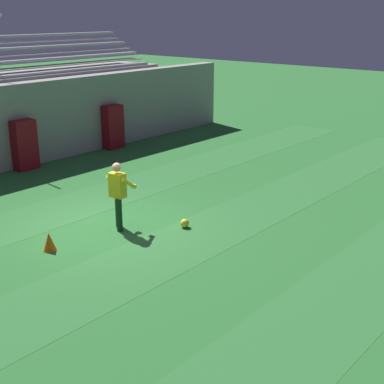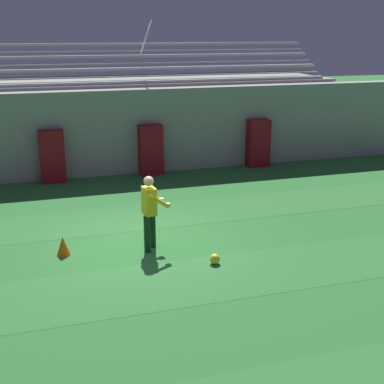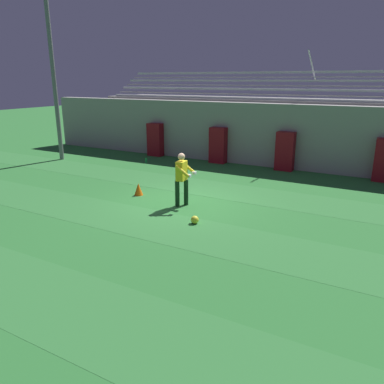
# 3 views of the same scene
# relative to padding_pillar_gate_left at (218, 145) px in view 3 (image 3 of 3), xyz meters

# --- Properties ---
(ground_plane) EXTENTS (80.00, 80.00, 0.00)m
(ground_plane) POSITION_rel_padding_pillar_gate_left_xyz_m (1.59, -5.95, -0.83)
(ground_plane) COLOR #2D7533
(turf_stripe_near) EXTENTS (28.00, 1.96, 0.01)m
(turf_stripe_near) POSITION_rel_padding_pillar_gate_left_xyz_m (1.59, -11.95, -0.83)
(turf_stripe_near) COLOR #337A38
(turf_stripe_near) RESTS_ON ground
(turf_stripe_mid) EXTENTS (28.00, 1.96, 0.01)m
(turf_stripe_mid) POSITION_rel_padding_pillar_gate_left_xyz_m (1.59, -8.03, -0.83)
(turf_stripe_mid) COLOR #337A38
(turf_stripe_mid) RESTS_ON ground
(turf_stripe_far) EXTENTS (28.00, 1.96, 0.01)m
(turf_stripe_far) POSITION_rel_padding_pillar_gate_left_xyz_m (1.59, -4.12, -0.83)
(turf_stripe_far) COLOR #337A38
(turf_stripe_far) RESTS_ON ground
(back_wall) EXTENTS (24.00, 0.60, 2.80)m
(back_wall) POSITION_rel_padding_pillar_gate_left_xyz_m (1.59, 0.55, 0.57)
(back_wall) COLOR #999691
(back_wall) RESTS_ON ground
(padding_pillar_gate_left) EXTENTS (0.77, 0.44, 1.67)m
(padding_pillar_gate_left) POSITION_rel_padding_pillar_gate_left_xyz_m (0.00, 0.00, 0.00)
(padding_pillar_gate_left) COLOR maroon
(padding_pillar_gate_left) RESTS_ON ground
(padding_pillar_gate_right) EXTENTS (0.77, 0.44, 1.67)m
(padding_pillar_gate_right) POSITION_rel_padding_pillar_gate_left_xyz_m (3.19, 0.00, 0.00)
(padding_pillar_gate_right) COLOR maroon
(padding_pillar_gate_right) RESTS_ON ground
(padding_pillar_far_left) EXTENTS (0.77, 0.44, 1.67)m
(padding_pillar_far_left) POSITION_rel_padding_pillar_gate_left_xyz_m (-3.56, 0.00, 0.00)
(padding_pillar_far_left) COLOR maroon
(padding_pillar_far_left) RESTS_ON ground
(bleacher_stand) EXTENTS (18.00, 3.35, 5.03)m
(bleacher_stand) POSITION_rel_padding_pillar_gate_left_xyz_m (1.59, 2.54, 0.66)
(bleacher_stand) COLOR #999691
(bleacher_stand) RESTS_ON ground
(floodlight_pole) EXTENTS (0.90, 0.36, 9.59)m
(floodlight_pole) POSITION_rel_padding_pillar_gate_left_xyz_m (-7.13, -3.02, 5.09)
(floodlight_pole) COLOR slate
(floodlight_pole) RESTS_ON ground
(goalkeeper) EXTENTS (0.58, 0.62, 1.67)m
(goalkeeper) POSITION_rel_padding_pillar_gate_left_xyz_m (1.71, -6.27, 0.12)
(goalkeeper) COLOR #143319
(goalkeeper) RESTS_ON ground
(soccer_ball) EXTENTS (0.22, 0.22, 0.22)m
(soccer_ball) POSITION_rel_padding_pillar_gate_left_xyz_m (2.79, -7.44, -0.72)
(soccer_ball) COLOR yellow
(soccer_ball) RESTS_ON ground
(traffic_cone) EXTENTS (0.30, 0.30, 0.42)m
(traffic_cone) POSITION_rel_padding_pillar_gate_left_xyz_m (-0.16, -6.04, -0.62)
(traffic_cone) COLOR orange
(traffic_cone) RESTS_ON ground
(water_bottle) EXTENTS (0.07, 0.07, 0.24)m
(water_bottle) POSITION_rel_padding_pillar_gate_left_xyz_m (-2.99, -1.66, -0.71)
(water_bottle) COLOR green
(water_bottle) RESTS_ON ground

